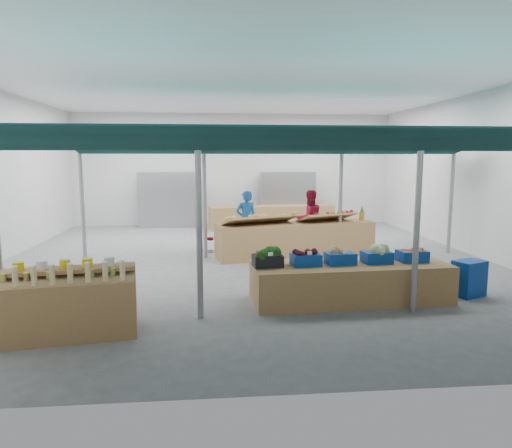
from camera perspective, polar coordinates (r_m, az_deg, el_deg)
The scene contains 23 objects.
floor at distance 11.33m, azimuth -1.28°, elevation -4.65°, with size 13.00×13.00×0.00m, color slate.
hall at distance 12.48m, azimuth -1.79°, elevation 8.77°, with size 13.00×13.00×13.00m.
pole_grid at distance 9.42m, azimuth 4.00°, elevation 3.88°, with size 10.00×4.60×3.00m.
awnings at distance 9.40m, azimuth 4.05°, elevation 9.78°, with size 9.50×7.08×0.30m.
back_shelving_left at distance 17.17m, azimuth -11.07°, elevation 2.95°, with size 2.00×0.50×2.00m, color #B23F33.
back_shelving_right at distance 17.31m, azimuth 3.94°, elevation 3.12°, with size 2.00×0.50×2.00m, color #B23F33.
bottle_shelf at distance 7.15m, azimuth -22.31°, elevation -9.21°, with size 1.97×1.37×1.11m.
veg_counter at distance 8.35m, azimuth 11.67°, elevation -7.10°, with size 3.47×1.16×0.67m, color olive.
fruit_counter at distance 11.90m, azimuth 4.93°, elevation -1.90°, with size 4.10×0.98×0.88m, color olive.
far_counter at distance 16.71m, azimuth 2.00°, elevation 0.92°, with size 4.56×0.91×0.82m, color olive.
crate_stack at distance 9.31m, azimuth 25.06°, elevation -6.17°, with size 0.55×0.39×0.66m, color navy.
vendor_left at distance 12.77m, azimuth -1.23°, elevation 0.54°, with size 0.60×0.39×1.64m, color #195AA5.
vendor_right at distance 13.02m, azimuth 6.70°, elevation 0.64°, with size 0.80×0.62×1.64m, color maroon.
crate_broccoli at distance 7.85m, azimuth 1.46°, elevation -4.18°, with size 0.54×0.43×0.35m.
crate_beets at distance 8.00m, azimuth 6.24°, elevation -4.18°, with size 0.54×0.43×0.29m.
crate_celeriac at distance 8.17m, azimuth 10.50°, elevation -3.92°, with size 0.54×0.43×0.31m.
crate_cabbage at distance 8.41m, azimuth 14.85°, elevation -3.62°, with size 0.54×0.43×0.35m.
crate_carrots at distance 8.71m, azimuth 18.93°, elevation -3.71°, with size 0.54×0.43×0.29m.
sparrow at distance 7.69m, azimuth 0.48°, elevation -3.76°, with size 0.12×0.09×0.11m.
pole_ribbon at distance 8.15m, azimuth -5.73°, elevation -1.99°, with size 0.12×0.12×0.28m.
apple_heap_yellow at distance 11.41m, azimuth 0.56°, elevation 0.77°, with size 2.02×1.34×0.27m.
apple_heap_red at distance 12.04m, azimuth 8.83°, elevation 1.06°, with size 1.65×1.20×0.27m.
pineapple at distance 12.50m, azimuth 13.10°, elevation 1.27°, with size 0.14×0.14×0.39m.
Camera 1 is at (-0.76, -11.02, 2.51)m, focal length 32.00 mm.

